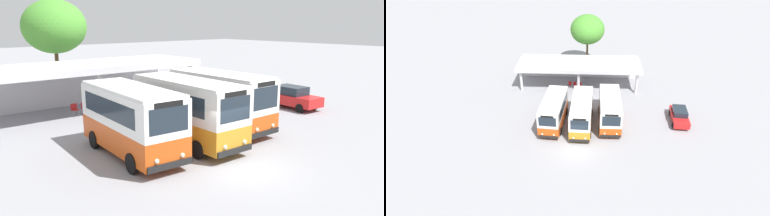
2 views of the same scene
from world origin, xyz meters
TOP-DOWN VIEW (x-y plane):
  - ground_plane at (0.00, 0.00)m, footprint 180.00×180.00m
  - city_bus_nearest_orange at (-2.76, 4.62)m, footprint 2.78×6.88m
  - city_bus_second_in_row at (0.43, 4.33)m, footprint 2.53×7.18m
  - city_bus_middle_cream at (3.62, 5.14)m, footprint 2.48×6.90m
  - parked_car_flank at (11.79, 5.75)m, footprint 2.07×4.22m
  - terminal_canopy at (-0.29, 15.52)m, footprint 17.01×5.67m
  - waiting_chair_end_by_column at (-1.58, 13.81)m, footprint 0.45×0.45m
  - waiting_chair_second_from_end at (-0.86, 13.73)m, footprint 0.45×0.45m
  - waiting_chair_middle_seat at (-0.15, 13.75)m, footprint 0.45×0.45m
  - roadside_tree_behind_canopy at (0.68, 22.07)m, footprint 5.32×5.32m

SIDE VIEW (x-z plane):
  - ground_plane at x=0.00m, z-range 0.00..0.00m
  - waiting_chair_end_by_column at x=-1.58m, z-range 0.09..0.95m
  - waiting_chair_second_from_end at x=-0.86m, z-range 0.09..0.95m
  - waiting_chair_middle_seat at x=-0.15m, z-range 0.09..0.95m
  - parked_car_flank at x=11.79m, z-range 0.02..1.64m
  - city_bus_nearest_orange at x=-2.76m, z-range 0.17..3.49m
  - city_bus_middle_cream at x=3.62m, z-range 0.17..3.55m
  - city_bus_second_in_row at x=0.43m, z-range 0.17..3.57m
  - terminal_canopy at x=-0.29m, z-range 0.96..4.36m
  - roadside_tree_behind_canopy at x=0.68m, z-range 1.79..9.91m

